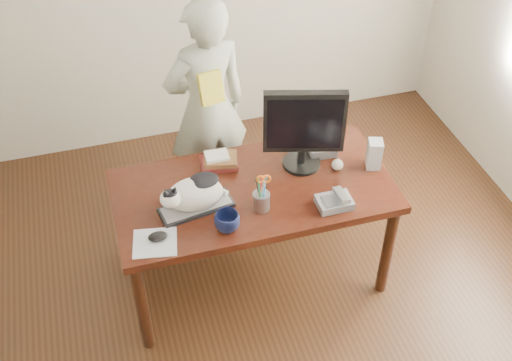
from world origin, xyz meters
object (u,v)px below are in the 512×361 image
object	(u,v)px
baseball	(337,165)
calculator	(320,145)
mouse	(158,236)
pen_cup	(261,199)
keyboard	(196,207)
cat	(193,194)
desk	(250,198)
phone	(335,201)
person	(207,108)
monitor	(304,126)
coffee_mug	(227,222)
speaker	(374,154)
book_stack	(219,161)

from	to	relation	value
baseball	calculator	bearing A→B (deg)	98.50
mouse	calculator	size ratio (longest dim) A/B	0.49
pen_cup	mouse	distance (m)	0.60
keyboard	baseball	world-z (taller)	baseball
cat	desk	bearing A→B (deg)	14.05
pen_cup	phone	distance (m)	0.41
baseball	person	xyz separation A→B (m)	(-0.61, 0.78, 0.00)
mouse	person	distance (m)	1.16
monitor	phone	world-z (taller)	monitor
pen_cup	coffee_mug	xyz separation A→B (m)	(-0.22, -0.10, -0.01)
speaker	baseball	world-z (taller)	speaker
coffee_mug	mouse	bearing A→B (deg)	175.76
phone	person	world-z (taller)	person
calculator	person	world-z (taller)	person
monitor	desk	bearing A→B (deg)	-160.05
desk	mouse	distance (m)	0.70
cat	monitor	bearing A→B (deg)	5.45
keyboard	coffee_mug	bearing A→B (deg)	-67.25
cat	calculator	xyz separation A→B (m)	(0.85, 0.31, -0.09)
cat	coffee_mug	world-z (taller)	cat
mouse	keyboard	bearing A→B (deg)	45.59
mouse	monitor	bearing A→B (deg)	31.13
book_stack	calculator	size ratio (longest dim) A/B	1.03
keyboard	cat	size ratio (longest dim) A/B	1.07
desk	book_stack	distance (m)	0.29
mouse	coffee_mug	bearing A→B (deg)	6.03
calculator	desk	bearing A→B (deg)	-158.67
speaker	calculator	world-z (taller)	speaker
desk	pen_cup	bearing A→B (deg)	-91.16
phone	speaker	size ratio (longest dim) A/B	1.05
cat	speaker	distance (m)	1.10
keyboard	cat	xyz separation A→B (m)	(-0.01, -0.00, 0.11)
coffee_mug	phone	size ratio (longest dim) A/B	0.71
coffee_mug	person	bearing A→B (deg)	82.68
speaker	keyboard	bearing A→B (deg)	-158.78
phone	book_stack	xyz separation A→B (m)	(-0.53, 0.52, 0.01)
baseball	phone	bearing A→B (deg)	-114.15
person	keyboard	bearing A→B (deg)	62.52
desk	pen_cup	world-z (taller)	pen_cup
coffee_mug	baseball	distance (m)	0.80
phone	person	size ratio (longest dim) A/B	0.12
mouse	baseball	distance (m)	1.15
pen_cup	person	world-z (taller)	person
cat	phone	distance (m)	0.78
monitor	keyboard	bearing A→B (deg)	-149.76
coffee_mug	phone	distance (m)	0.62
mouse	phone	bearing A→B (deg)	9.31
phone	mouse	bearing A→B (deg)	179.52
monitor	cat	bearing A→B (deg)	-149.71
monitor	book_stack	size ratio (longest dim) A/B	2.22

